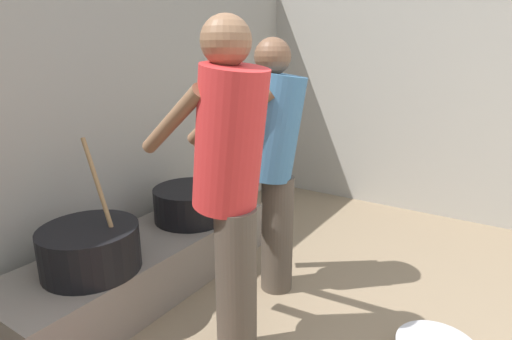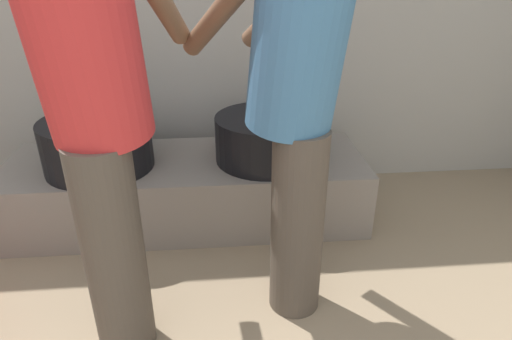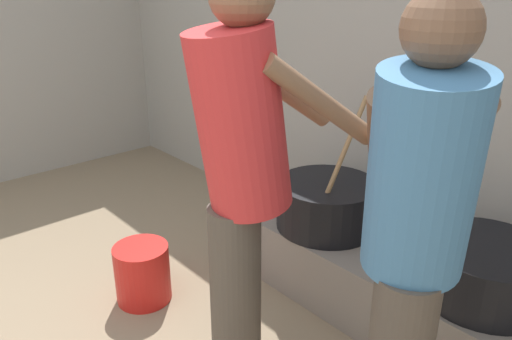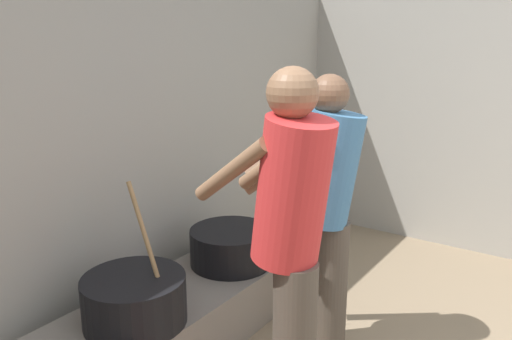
{
  "view_description": "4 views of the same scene",
  "coord_description": "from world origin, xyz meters",
  "px_view_note": "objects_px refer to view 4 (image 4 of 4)",
  "views": [
    {
      "loc": [
        -1.22,
        0.2,
        1.47
      ],
      "look_at": [
        0.73,
        1.47,
        0.8
      ],
      "focal_mm": 28.6,
      "sensor_mm": 36.0,
      "label": 1
    },
    {
      "loc": [
        0.54,
        -0.0,
        1.28
      ],
      "look_at": [
        0.65,
        1.25,
        0.66
      ],
      "focal_mm": 30.82,
      "sensor_mm": 36.0,
      "label": 2
    },
    {
      "loc": [
        1.45,
        0.2,
        1.58
      ],
      "look_at": [
        0.11,
        1.38,
        0.87
      ],
      "focal_mm": 35.1,
      "sensor_mm": 36.0,
      "label": 3
    },
    {
      "loc": [
        -1.61,
        0.2,
        1.74
      ],
      "look_at": [
        0.59,
        1.72,
        1.04
      ],
      "focal_mm": 36.04,
      "sensor_mm": 36.0,
      "label": 4
    }
  ],
  "objects_px": {
    "cook_in_red_shirt": "(291,229)",
    "cook_in_blue_shirt": "(327,198)",
    "cooking_pot_secondary": "(231,246)",
    "cooking_pot_main": "(135,299)"
  },
  "relations": [
    {
      "from": "cook_in_red_shirt",
      "to": "cook_in_blue_shirt",
      "type": "xyz_separation_m",
      "value": [
        0.61,
        0.14,
        -0.05
      ]
    },
    {
      "from": "cooking_pot_main",
      "to": "cook_in_blue_shirt",
      "type": "distance_m",
      "value": 1.13
    },
    {
      "from": "cook_in_red_shirt",
      "to": "cook_in_blue_shirt",
      "type": "bearing_deg",
      "value": 12.74
    },
    {
      "from": "cooking_pot_main",
      "to": "cook_in_blue_shirt",
      "type": "relative_size",
      "value": 0.45
    },
    {
      "from": "cooking_pot_secondary",
      "to": "cook_in_blue_shirt",
      "type": "bearing_deg",
      "value": -87.84
    },
    {
      "from": "cooking_pot_main",
      "to": "cook_in_red_shirt",
      "type": "bearing_deg",
      "value": -73.02
    },
    {
      "from": "cook_in_red_shirt",
      "to": "cooking_pot_secondary",
      "type": "bearing_deg",
      "value": 53.05
    },
    {
      "from": "cooking_pot_main",
      "to": "cook_in_blue_shirt",
      "type": "bearing_deg",
      "value": -36.33
    },
    {
      "from": "cooking_pot_secondary",
      "to": "cook_in_blue_shirt",
      "type": "relative_size",
      "value": 0.33
    },
    {
      "from": "cooking_pot_main",
      "to": "cook_in_red_shirt",
      "type": "height_order",
      "value": "cook_in_red_shirt"
    }
  ]
}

